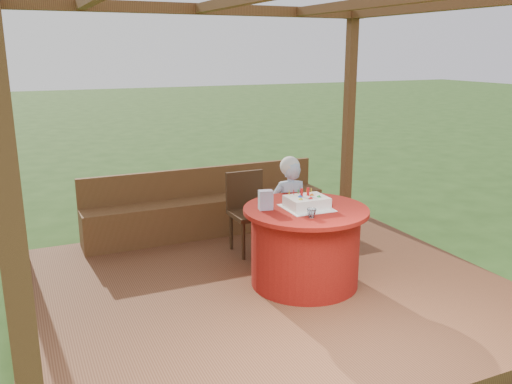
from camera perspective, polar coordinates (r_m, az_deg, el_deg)
ground at (r=5.35m, az=1.12°, el=-11.04°), size 60.00×60.00×0.00m
deck at (r=5.33m, az=1.13°, el=-10.46°), size 4.50×4.00×0.12m
pergola at (r=4.82m, az=1.27°, el=15.68°), size 4.50×4.00×2.72m
bench at (r=6.70m, az=-5.18°, el=-2.17°), size 3.00×0.42×0.80m
table at (r=5.24m, az=5.18°, el=-5.65°), size 1.18×1.18×0.76m
chair at (r=6.06m, az=-0.76°, el=-1.65°), size 0.44×0.44×0.89m
elderly_woman at (r=5.80m, az=3.52°, el=-1.58°), size 0.44×0.33×1.13m
birthday_cake at (r=5.10m, az=5.36°, el=-1.10°), size 0.43×0.43×0.19m
gift_bag at (r=5.03m, az=1.02°, el=-0.85°), size 0.14×0.10×0.18m
drinking_glass at (r=4.83m, az=5.87°, el=-2.22°), size 0.11×0.11×0.08m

